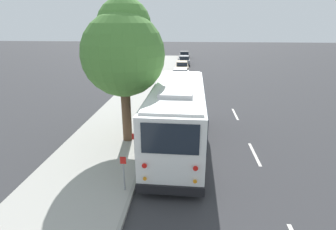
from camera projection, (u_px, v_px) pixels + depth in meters
ground_plane at (189, 160)px, 12.39m from camera, size 160.00×160.00×0.00m
sidewalk_slab at (98, 155)px, 12.70m from camera, size 80.00×4.38×0.15m
curb_strip at (144, 157)px, 12.52m from camera, size 80.00×0.14×0.15m
shuttle_bus at (178, 114)px, 13.03m from camera, size 8.94×2.71×3.44m
parked_sedan_silver at (179, 86)px, 24.13m from camera, size 4.33×1.94×1.29m
parked_sedan_white at (180, 74)px, 29.69m from camera, size 4.26×1.91×1.26m
parked_sedan_tan at (182, 66)px, 34.99m from camera, size 4.38×1.82×1.28m
parked_sedan_gray at (184, 60)px, 40.42m from camera, size 4.18×1.84×1.33m
parked_sedan_black at (184, 55)px, 47.18m from camera, size 4.35×1.88×1.27m
street_tree at (123, 49)px, 12.74m from camera, size 4.10×4.10×7.18m
sign_post_near at (124, 173)px, 9.70m from camera, size 0.06×0.22×1.40m
sign_post_far at (135, 148)px, 11.63m from camera, size 0.06×0.22×1.43m
fire_hydrant at (156, 101)px, 19.78m from camera, size 0.22×0.22×0.81m
lane_stripe_mid at (255, 154)px, 12.95m from camera, size 2.40×0.14×0.01m
lane_stripe_ahead at (235, 114)px, 18.59m from camera, size 2.40×0.14×0.01m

